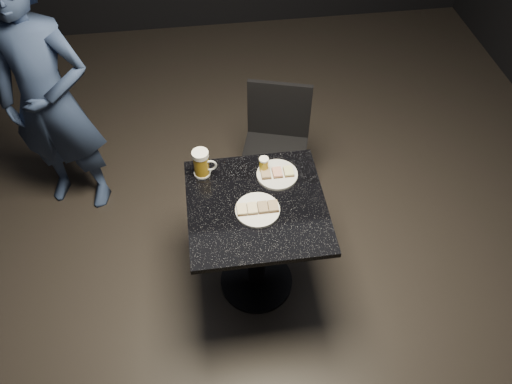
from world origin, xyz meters
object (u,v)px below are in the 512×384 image
Objects in this scene: plate_small at (277,175)px; patron at (49,101)px; plate_large at (258,210)px; table at (257,233)px; beer_mug at (202,163)px; beer_tumbler at (264,165)px; chair at (276,142)px.

plate_small is 0.13× the size of patron.
plate_large is 0.25m from table.
beer_mug is at bearing 135.85° from table.
patron is 1.06m from beer_mug.
beer_mug reaches higher than beer_tumbler.
beer_tumbler is (1.18, -0.66, -0.03)m from patron.
beer_mug is (-0.25, 0.25, 0.32)m from table.
beer_mug is at bearing 131.05° from plate_large.
plate_large is 0.26× the size of chair.
beer_tumbler is at bearing -13.40° from patron.
plate_large is 0.13× the size of patron.
beer_tumbler is at bearing -5.15° from beer_mug.
plate_small is at bearing -99.45° from chair.
chair is at bearing 43.53° from beer_mug.
beer_tumbler is (0.07, 0.22, 0.29)m from table.
patron is at bearing 141.52° from table.
plate_large is at bearing -23.85° from patron.
patron reaches higher than plate_large.
table is at bearing -126.84° from plate_small.
plate_large and plate_small have the same top height.
beer_mug reaches higher than plate_small.
plate_large reaches higher than table.
plate_small is 2.22× the size of beer_tumbler.
patron is 10.48× the size of beer_mug.
table is 7.65× the size of beer_tumbler.
beer_tumbler is 0.11× the size of chair.
plate_small is at bearing 53.16° from table.
beer_tumbler is at bearing 150.55° from plate_small.
chair reaches higher than plate_large.
beer_mug is 0.18× the size of chair.
plate_large is at bearing -104.88° from beer_tumbler.
plate_large is at bearing -121.23° from plate_small.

